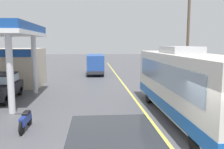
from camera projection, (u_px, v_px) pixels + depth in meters
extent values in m
plane|color=#4C4C51|center=(118.00, 77.00, 27.44)|extent=(120.00, 120.00, 0.00)
cube|color=#D8CC4C|center=(124.00, 84.00, 22.50)|extent=(0.16, 50.00, 0.01)
cube|color=#26282D|center=(115.00, 136.00, 9.92)|extent=(3.98, 5.82, 0.01)
cube|color=silver|center=(186.00, 82.00, 12.04)|extent=(2.50, 11.00, 2.90)
cube|color=#1959B2|center=(185.00, 103.00, 12.18)|extent=(2.54, 11.04, 0.56)
cube|color=#8C9EAD|center=(162.00, 74.00, 11.88)|extent=(0.06, 9.35, 1.10)
cube|color=#8C9EAD|center=(211.00, 73.00, 12.08)|extent=(0.06, 9.35, 1.10)
cube|color=#B2B2B7|center=(180.00, 50.00, 12.82)|extent=(1.60, 2.80, 0.36)
cylinder|color=black|center=(198.00, 140.00, 8.28)|extent=(0.30, 1.00, 1.00)
cylinder|color=black|center=(149.00, 95.00, 15.39)|extent=(0.30, 1.00, 1.00)
cylinder|color=black|center=(182.00, 95.00, 15.57)|extent=(0.30, 1.00, 1.00)
cylinder|color=silver|center=(10.00, 72.00, 12.89)|extent=(0.36, 0.36, 4.60)
cylinder|color=silver|center=(34.00, 64.00, 18.23)|extent=(0.36, 0.36, 4.60)
cube|color=beige|center=(2.00, 67.00, 21.47)|extent=(7.00, 4.40, 3.40)
cube|color=black|center=(2.00, 90.00, 16.11)|extent=(1.70, 4.20, 0.80)
cube|color=black|center=(2.00, 78.00, 16.21)|extent=(1.50, 2.31, 0.70)
cube|color=#8C9EAD|center=(2.00, 78.00, 16.21)|extent=(1.53, 2.35, 0.49)
cylinder|color=black|center=(5.00, 100.00, 14.74)|extent=(0.20, 0.64, 0.64)
cylinder|color=black|center=(20.00, 91.00, 17.71)|extent=(0.20, 0.64, 0.64)
cube|color=#264C9E|center=(95.00, 63.00, 29.77)|extent=(2.00, 6.00, 2.10)
cube|color=#8C9EAD|center=(95.00, 60.00, 29.71)|extent=(2.04, 5.10, 0.80)
cube|color=#2D2D33|center=(96.00, 73.00, 26.86)|extent=(1.90, 0.16, 0.36)
cylinder|color=black|center=(88.00, 73.00, 27.85)|extent=(0.22, 0.76, 0.76)
cylinder|color=black|center=(103.00, 73.00, 27.99)|extent=(0.22, 0.76, 0.76)
cylinder|color=black|center=(89.00, 69.00, 31.80)|extent=(0.22, 0.76, 0.76)
cylinder|color=black|center=(102.00, 69.00, 31.94)|extent=(0.22, 0.76, 0.76)
cylinder|color=black|center=(22.00, 128.00, 10.00)|extent=(0.10, 0.60, 0.60)
cylinder|color=black|center=(29.00, 119.00, 11.19)|extent=(0.10, 0.60, 0.60)
cube|color=navy|center=(25.00, 119.00, 10.57)|extent=(0.20, 1.30, 0.36)
cube|color=black|center=(26.00, 113.00, 10.69)|extent=(0.24, 0.60, 0.12)
cylinder|color=#2D2D33|center=(21.00, 114.00, 9.97)|extent=(0.55, 0.04, 0.04)
cylinder|color=brown|center=(188.00, 39.00, 21.24)|extent=(0.24, 0.24, 8.43)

